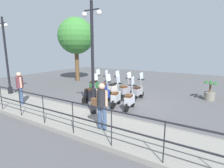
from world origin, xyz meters
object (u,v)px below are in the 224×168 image
at_px(lamp_post_near, 93,66).
at_px(scooter_far_2, 114,88).
at_px(scooter_far_4, 95,85).
at_px(pedestrian_with_bag, 101,103).
at_px(tree_large, 76,36).
at_px(pedestrian_distant, 20,86).
at_px(scooter_far_0, 138,91).
at_px(scooter_near_2, 104,94).
at_px(lamp_post_far, 7,61).
at_px(scooter_near_0, 130,100).
at_px(scooter_far_3, 104,87).
at_px(scooter_near_3, 91,93).
at_px(scooter_near_1, 116,97).
at_px(scooter_far_1, 125,90).
at_px(potted_palm, 210,92).

distance_m(lamp_post_near, scooter_far_2, 3.94).
distance_m(lamp_post_near, scooter_far_4, 4.61).
height_order(pedestrian_with_bag, tree_large, tree_large).
relative_size(pedestrian_with_bag, pedestrian_distant, 1.00).
bearing_deg(scooter_far_0, scooter_near_2, 148.41).
distance_m(tree_large, scooter_far_2, 7.08).
bearing_deg(scooter_far_4, tree_large, 63.50).
bearing_deg(scooter_far_4, scooter_far_0, -84.15).
bearing_deg(lamp_post_far, pedestrian_distant, -108.51).
height_order(lamp_post_far, scooter_far_2, lamp_post_far).
height_order(scooter_far_2, scooter_far_4, same).
bearing_deg(lamp_post_far, scooter_near_0, -77.99).
distance_m(pedestrian_distant, scooter_far_3, 4.74).
relative_size(pedestrian_distant, scooter_far_3, 1.03).
height_order(pedestrian_with_bag, scooter_near_3, pedestrian_with_bag).
bearing_deg(scooter_near_2, pedestrian_distant, 139.13).
bearing_deg(lamp_post_near, tree_large, 46.80).
xyz_separation_m(scooter_far_3, scooter_far_4, (0.15, 0.87, 0.00)).
xyz_separation_m(lamp_post_near, tree_large, (6.15, 6.55, 1.78)).
xyz_separation_m(pedestrian_distant, scooter_far_2, (4.28, -2.83, -0.60)).
xyz_separation_m(scooter_near_2, scooter_far_4, (1.70, 1.90, 0.00)).
bearing_deg(scooter_near_0, lamp_post_near, 144.13).
bearing_deg(scooter_near_1, lamp_post_near, 165.96).
relative_size(lamp_post_near, scooter_near_0, 2.94).
bearing_deg(scooter_far_0, scooter_far_2, 94.85).
xyz_separation_m(scooter_far_2, scooter_far_3, (-0.10, 0.65, 0.00)).
distance_m(scooter_far_1, scooter_far_3, 1.54).
bearing_deg(pedestrian_distant, scooter_far_1, 153.28).
bearing_deg(pedestrian_distant, scooter_far_3, 168.17).
relative_size(lamp_post_near, scooter_far_1, 2.94).
distance_m(tree_large, scooter_far_4, 5.94).
bearing_deg(pedestrian_with_bag, tree_large, 55.00).
height_order(scooter_far_2, scooter_far_3, same).
relative_size(pedestrian_distant, scooter_near_1, 1.03).
bearing_deg(scooter_far_1, scooter_near_0, -132.10).
relative_size(lamp_post_near, scooter_near_1, 2.94).
height_order(pedestrian_with_bag, scooter_far_4, pedestrian_with_bag).
height_order(potted_palm, scooter_near_1, scooter_near_1).
xyz_separation_m(potted_palm, scooter_far_4, (-1.91, 6.63, 0.04)).
relative_size(pedestrian_distant, potted_palm, 1.50).
xyz_separation_m(lamp_post_near, pedestrian_with_bag, (-1.04, -1.14, -1.09)).
height_order(lamp_post_far, pedestrian_with_bag, lamp_post_far).
distance_m(scooter_near_2, scooter_near_3, 0.77).
bearing_deg(lamp_post_far, scooter_near_2, -73.11).
distance_m(scooter_near_3, scooter_far_1, 2.04).
xyz_separation_m(lamp_post_far, scooter_near_0, (1.57, -7.39, -1.68)).
distance_m(pedestrian_distant, scooter_far_2, 5.16).
relative_size(pedestrian_distant, scooter_far_1, 1.03).
bearing_deg(scooter_far_0, scooter_near_3, 137.63).
relative_size(scooter_near_2, scooter_near_3, 1.00).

